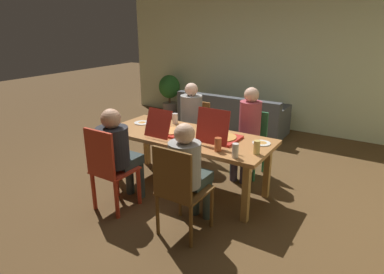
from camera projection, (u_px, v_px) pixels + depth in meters
ground_plane at (188, 187)px, 4.29m from camera, size 20.00×20.00×0.00m
back_wall at (277, 61)px, 6.39m from camera, size 6.87×0.12×2.63m
dining_table at (188, 140)px, 4.08m from camera, size 2.08×0.85×0.72m
chair_0 at (109, 169)px, 3.62m from camera, size 0.42×0.43×0.98m
person_0 at (117, 149)px, 3.68m from camera, size 0.35×0.53×1.16m
chair_1 at (194, 129)px, 5.05m from camera, size 0.40×0.45×0.89m
person_1 at (190, 117)px, 4.87m from camera, size 0.32×0.49×1.20m
chair_2 at (179, 187)px, 3.16m from camera, size 0.44×0.45×0.96m
person_2 at (188, 168)px, 3.25m from camera, size 0.32×0.53×1.15m
chair_3 at (251, 139)px, 4.58m from camera, size 0.38×0.40×0.87m
person_3 at (248, 127)px, 4.40m from camera, size 0.29×0.48×1.23m
pizza_box_0 at (220, 136)px, 3.83m from camera, size 0.39×0.47×0.42m
pizza_box_1 at (168, 130)px, 4.06m from camera, size 0.34×0.46×0.34m
plate_0 at (142, 123)px, 4.50m from camera, size 0.21×0.21×0.03m
plate_1 at (261, 143)px, 3.75m from camera, size 0.21×0.21×0.03m
drinking_glass_0 at (257, 147)px, 3.44m from camera, size 0.07×0.07×0.15m
drinking_glass_1 at (218, 145)px, 3.52m from camera, size 0.08×0.08×0.15m
drinking_glass_2 at (235, 151)px, 3.35m from camera, size 0.07×0.07×0.15m
drinking_glass_3 at (175, 119)px, 4.48m from camera, size 0.07×0.07×0.14m
couch at (231, 117)px, 6.46m from camera, size 2.08×0.76×0.72m
potted_plant at (169, 91)px, 7.53m from camera, size 0.48×0.48×0.89m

